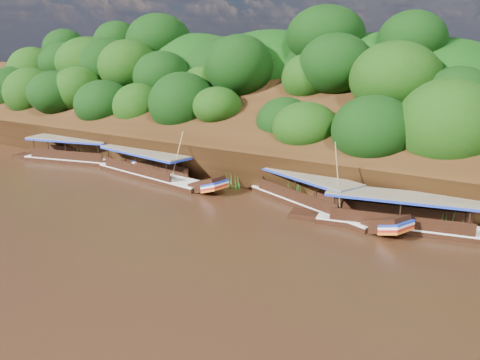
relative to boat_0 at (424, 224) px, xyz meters
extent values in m
plane|color=black|center=(-10.98, -7.56, -0.56)|extent=(160.00, 160.00, 0.00)
cube|color=black|center=(-10.98, 8.44, 2.94)|extent=(120.00, 16.12, 13.64)
cube|color=black|center=(-10.98, 18.44, -0.56)|extent=(120.00, 24.00, 12.00)
ellipsoid|color=#143B09|center=(-46.98, 6.44, 2.64)|extent=(16.00, 8.00, 6.00)
ellipsoid|color=#143B09|center=(-40.98, 14.44, 8.44)|extent=(20.00, 10.00, 8.00)
ellipsoid|color=#143B09|center=(-16.98, 7.44, 2.94)|extent=(18.00, 8.00, 6.40)
ellipsoid|color=#143B09|center=(-10.98, 15.44, 8.64)|extent=(24.00, 11.00, 8.40)
cube|color=black|center=(-0.76, -0.16, -0.56)|extent=(13.03, 4.83, 0.90)
cube|color=silver|center=(-0.76, -0.16, -0.13)|extent=(13.04, 4.90, 0.10)
cube|color=brown|center=(-1.55, -0.33, 1.86)|extent=(10.37, 4.58, 0.12)
cube|color=#1931A6|center=(-1.55, -0.33, 1.74)|extent=(10.37, 4.58, 0.18)
cube|color=black|center=(-8.63, 0.68, -0.56)|extent=(12.57, 6.77, 0.95)
cube|color=silver|center=(-8.63, 0.68, -0.11)|extent=(12.60, 6.83, 0.11)
cube|color=black|center=(-2.04, -1.92, 0.18)|extent=(3.42, 2.71, 1.78)
cube|color=#1931A6|center=(-1.30, -2.21, 0.49)|extent=(2.10, 2.25, 0.65)
cube|color=#A91C12|center=(-1.30, -2.21, 0.13)|extent=(2.10, 2.25, 0.65)
cube|color=brown|center=(-9.37, 0.97, 1.97)|extent=(10.16, 6.09, 0.13)
cube|color=#1931A6|center=(-9.37, 0.97, 1.85)|extent=(10.16, 6.09, 0.19)
cylinder|color=tan|center=(-5.93, -1.06, 2.70)|extent=(0.13, 1.71, 5.36)
cube|color=black|center=(-25.59, 0.38, -0.56)|extent=(14.04, 4.17, 0.94)
cube|color=silver|center=(-25.59, 0.38, -0.11)|extent=(14.05, 4.24, 0.10)
cube|color=black|center=(-17.87, -0.67, 0.18)|extent=(3.46, 2.16, 1.86)
cube|color=#1931A6|center=(-17.01, -0.79, 0.49)|extent=(1.93, 2.01, 0.69)
cube|color=#A91C12|center=(-17.01, -0.79, 0.13)|extent=(1.93, 2.01, 0.69)
cube|color=brown|center=(-26.45, 0.50, 1.97)|extent=(11.11, 4.10, 0.13)
cube|color=#1931A6|center=(-26.45, 0.50, 1.84)|extent=(11.11, 4.10, 0.19)
cylinder|color=tan|center=(-21.46, -0.39, 2.26)|extent=(1.28, 0.53, 4.54)
cube|color=black|center=(-36.83, 0.90, -0.56)|extent=(13.06, 5.54, 1.00)
cube|color=silver|center=(-36.83, 0.90, -0.08)|extent=(13.08, 5.61, 0.11)
cube|color=black|center=(-29.82, 2.69, 0.22)|extent=(3.42, 2.53, 1.84)
cube|color=#1931A6|center=(-29.05, 2.89, 0.55)|extent=(2.00, 2.24, 0.67)
cube|color=#A91C12|center=(-29.05, 2.89, 0.17)|extent=(2.00, 2.24, 0.67)
cube|color=brown|center=(-37.61, 0.70, 2.11)|extent=(10.45, 5.21, 0.13)
cube|color=#1931A6|center=(-37.61, 0.70, 1.98)|extent=(10.45, 5.21, 0.20)
cone|color=#23691A|center=(-37.89, 2.04, 0.44)|extent=(1.50, 1.50, 1.99)
cone|color=#23691A|center=(-31.40, 2.30, 0.15)|extent=(1.50, 1.50, 1.43)
cone|color=#23691A|center=(-24.26, 2.26, 0.48)|extent=(1.50, 1.50, 2.09)
cone|color=#23691A|center=(-16.90, 1.87, 0.26)|extent=(1.50, 1.50, 1.63)
cone|color=#23691A|center=(-10.50, 1.45, 0.34)|extent=(1.50, 1.50, 1.79)
cone|color=#23691A|center=(-3.35, 2.53, 0.35)|extent=(1.50, 1.50, 1.83)
cone|color=#23691A|center=(1.57, 1.48, 0.20)|extent=(1.50, 1.50, 1.51)
camera|label=1|loc=(5.73, -31.87, 11.31)|focal=35.00mm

